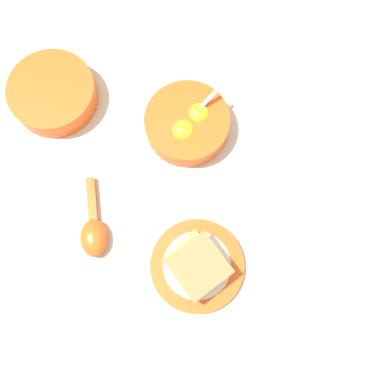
{
  "coord_description": "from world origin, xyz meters",
  "views": [
    {
      "loc": [
        -0.14,
        0.22,
        0.86
      ],
      "look_at": [
        -0.09,
        0.01,
        0.02
      ],
      "focal_mm": 42.0,
      "sensor_mm": 36.0,
      "label": 1
    }
  ],
  "objects_px": {
    "toast_plate": "(197,266)",
    "congee_bowl": "(53,93)",
    "toast_sandwich": "(198,265)",
    "soup_spoon": "(94,232)",
    "egg_bowl": "(187,123)"
  },
  "relations": [
    {
      "from": "toast_plate",
      "to": "soup_spoon",
      "type": "height_order",
      "value": "soup_spoon"
    },
    {
      "from": "toast_plate",
      "to": "congee_bowl",
      "type": "xyz_separation_m",
      "value": [
        0.37,
        -0.26,
        0.02
      ]
    },
    {
      "from": "congee_bowl",
      "to": "egg_bowl",
      "type": "bearing_deg",
      "value": -178.94
    },
    {
      "from": "toast_sandwich",
      "to": "egg_bowl",
      "type": "bearing_deg",
      "value": -71.28
    },
    {
      "from": "toast_sandwich",
      "to": "congee_bowl",
      "type": "xyz_separation_m",
      "value": [
        0.37,
        -0.26,
        -0.01
      ]
    },
    {
      "from": "toast_sandwich",
      "to": "soup_spoon",
      "type": "height_order",
      "value": "toast_sandwich"
    },
    {
      "from": "toast_sandwich",
      "to": "soup_spoon",
      "type": "bearing_deg",
      "value": -3.28
    },
    {
      "from": "toast_sandwich",
      "to": "congee_bowl",
      "type": "relative_size",
      "value": 0.75
    },
    {
      "from": "egg_bowl",
      "to": "soup_spoon",
      "type": "bearing_deg",
      "value": 65.27
    },
    {
      "from": "egg_bowl",
      "to": "toast_sandwich",
      "type": "height_order",
      "value": "egg_bowl"
    },
    {
      "from": "toast_plate",
      "to": "congee_bowl",
      "type": "distance_m",
      "value": 0.45
    },
    {
      "from": "soup_spoon",
      "to": "congee_bowl",
      "type": "bearing_deg",
      "value": -56.75
    },
    {
      "from": "egg_bowl",
      "to": "toast_plate",
      "type": "height_order",
      "value": "egg_bowl"
    },
    {
      "from": "toast_sandwich",
      "to": "soup_spoon",
      "type": "relative_size",
      "value": 0.84
    },
    {
      "from": "toast_sandwich",
      "to": "soup_spoon",
      "type": "distance_m",
      "value": 0.21
    }
  ]
}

